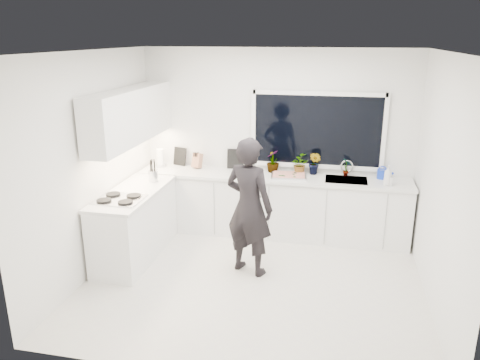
# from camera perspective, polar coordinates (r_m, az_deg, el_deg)

# --- Properties ---
(floor) EXTENTS (4.00, 3.50, 0.02)m
(floor) POSITION_cam_1_polar(r_m,az_deg,el_deg) (5.83, 1.63, -12.27)
(floor) COLOR beige
(floor) RESTS_ON ground
(wall_back) EXTENTS (4.00, 0.02, 2.70)m
(wall_back) POSITION_cam_1_polar(r_m,az_deg,el_deg) (6.98, 4.39, 4.70)
(wall_back) COLOR white
(wall_back) RESTS_ON ground
(wall_left) EXTENTS (0.02, 3.50, 2.70)m
(wall_left) POSITION_cam_1_polar(r_m,az_deg,el_deg) (5.98, -17.56, 1.77)
(wall_left) COLOR white
(wall_left) RESTS_ON ground
(wall_right) EXTENTS (0.02, 3.50, 2.70)m
(wall_right) POSITION_cam_1_polar(r_m,az_deg,el_deg) (5.33, 23.52, -0.73)
(wall_right) COLOR white
(wall_right) RESTS_ON ground
(ceiling) EXTENTS (4.00, 3.50, 0.02)m
(ceiling) POSITION_cam_1_polar(r_m,az_deg,el_deg) (5.07, 1.90, 15.50)
(ceiling) COLOR white
(ceiling) RESTS_ON wall_back
(window) EXTENTS (1.80, 0.02, 1.00)m
(window) POSITION_cam_1_polar(r_m,az_deg,el_deg) (6.85, 9.39, 5.99)
(window) COLOR black
(window) RESTS_ON wall_back
(base_cabinets_back) EXTENTS (3.92, 0.58, 0.88)m
(base_cabinets_back) POSITION_cam_1_polar(r_m,az_deg,el_deg) (6.94, 3.86, -3.19)
(base_cabinets_back) COLOR white
(base_cabinets_back) RESTS_ON floor
(base_cabinets_left) EXTENTS (0.58, 1.60, 0.88)m
(base_cabinets_left) POSITION_cam_1_polar(r_m,az_deg,el_deg) (6.41, -12.64, -5.40)
(base_cabinets_left) COLOR white
(base_cabinets_left) RESTS_ON floor
(countertop_back) EXTENTS (3.94, 0.62, 0.04)m
(countertop_back) POSITION_cam_1_polar(r_m,az_deg,el_deg) (6.79, 3.93, 0.42)
(countertop_back) COLOR silver
(countertop_back) RESTS_ON base_cabinets_back
(countertop_left) EXTENTS (0.62, 1.60, 0.04)m
(countertop_left) POSITION_cam_1_polar(r_m,az_deg,el_deg) (6.25, -12.92, -1.51)
(countertop_left) COLOR silver
(countertop_left) RESTS_ON base_cabinets_left
(upper_cabinets) EXTENTS (0.34, 2.10, 0.70)m
(upper_cabinets) POSITION_cam_1_polar(r_m,az_deg,el_deg) (6.38, -13.17, 7.68)
(upper_cabinets) COLOR white
(upper_cabinets) RESTS_ON wall_left
(sink) EXTENTS (0.58, 0.42, 0.14)m
(sink) POSITION_cam_1_polar(r_m,az_deg,el_deg) (6.75, 12.79, -0.36)
(sink) COLOR silver
(sink) RESTS_ON countertop_back
(faucet) EXTENTS (0.03, 0.03, 0.22)m
(faucet) POSITION_cam_1_polar(r_m,az_deg,el_deg) (6.89, 12.88, 1.40)
(faucet) COLOR silver
(faucet) RESTS_ON countertop_back
(stovetop) EXTENTS (0.56, 0.48, 0.03)m
(stovetop) POSITION_cam_1_polar(r_m,az_deg,el_deg) (5.95, -14.51, -2.23)
(stovetop) COLOR black
(stovetop) RESTS_ON countertop_left
(person) EXTENTS (0.74, 0.61, 1.73)m
(person) POSITION_cam_1_polar(r_m,az_deg,el_deg) (5.70, 1.11, -3.29)
(person) COLOR black
(person) RESTS_ON floor
(pizza_tray) EXTENTS (0.53, 0.41, 0.03)m
(pizza_tray) POSITION_cam_1_polar(r_m,az_deg,el_deg) (6.73, 5.96, 0.52)
(pizza_tray) COLOR silver
(pizza_tray) RESTS_ON countertop_back
(pizza) EXTENTS (0.48, 0.36, 0.01)m
(pizza) POSITION_cam_1_polar(r_m,az_deg,el_deg) (6.72, 5.97, 0.66)
(pizza) COLOR #AE1726
(pizza) RESTS_ON pizza_tray
(watering_can) EXTENTS (0.17, 0.17, 0.13)m
(watering_can) POSITION_cam_1_polar(r_m,az_deg,el_deg) (6.89, 16.93, 0.69)
(watering_can) COLOR #1333BB
(watering_can) RESTS_ON countertop_back
(paper_towel_roll) EXTENTS (0.12, 0.12, 0.26)m
(paper_towel_roll) POSITION_cam_1_polar(r_m,az_deg,el_deg) (7.29, -9.69, 2.63)
(paper_towel_roll) COLOR white
(paper_towel_roll) RESTS_ON countertop_back
(knife_block) EXTENTS (0.16, 0.14, 0.22)m
(knife_block) POSITION_cam_1_polar(r_m,az_deg,el_deg) (7.14, -5.23, 2.33)
(knife_block) COLOR olive
(knife_block) RESTS_ON countertop_back
(utensil_crock) EXTENTS (0.17, 0.17, 0.16)m
(utensil_crock) POSITION_cam_1_polar(r_m,az_deg,el_deg) (6.57, -10.53, 0.49)
(utensil_crock) COLOR silver
(utensil_crock) RESTS_ON countertop_left
(picture_frame_large) EXTENTS (0.22, 0.09, 0.28)m
(picture_frame_large) POSITION_cam_1_polar(r_m,az_deg,el_deg) (7.32, -7.34, 2.88)
(picture_frame_large) COLOR black
(picture_frame_large) RESTS_ON countertop_back
(picture_frame_small) EXTENTS (0.25, 0.04, 0.30)m
(picture_frame_small) POSITION_cam_1_polar(r_m,az_deg,el_deg) (7.08, -0.56, 2.61)
(picture_frame_small) COLOR black
(picture_frame_small) RESTS_ON countertop_back
(herb_plants) EXTENTS (1.26, 0.34, 0.34)m
(herb_plants) POSITION_cam_1_polar(r_m,az_deg,el_deg) (6.86, 7.23, 2.02)
(herb_plants) COLOR #26662D
(herb_plants) RESTS_ON countertop_back
(soap_bottles) EXTENTS (0.13, 0.11, 0.28)m
(soap_bottles) POSITION_cam_1_polar(r_m,az_deg,el_deg) (6.59, 17.63, 0.43)
(soap_bottles) COLOR #D8BF66
(soap_bottles) RESTS_ON countertop_back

